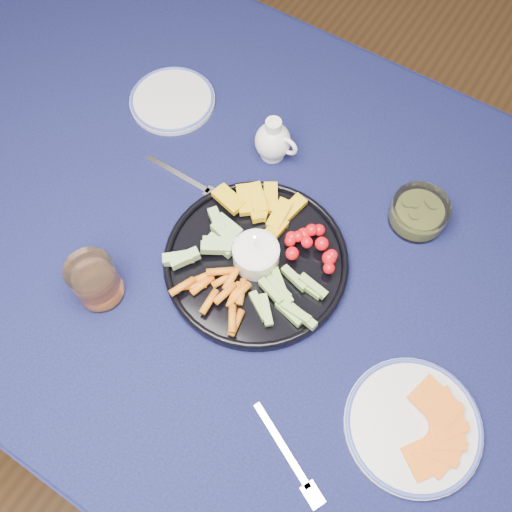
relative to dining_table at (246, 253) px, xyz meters
The scene contains 9 objects.
dining_table is the anchor object (origin of this frame).
crudite_platter 0.13m from the dining_table, 42.71° to the right, with size 0.33×0.33×0.11m.
creamer_pitcher 0.23m from the dining_table, 106.20° to the left, with size 0.09×0.07×0.10m.
pickle_bowl 0.34m from the dining_table, 37.61° to the left, with size 0.11×0.11×0.05m.
cheese_plate 0.45m from the dining_table, 20.05° to the right, with size 0.22×0.22×0.03m.
juice_tumbler 0.31m from the dining_table, 121.72° to the right, with size 0.08×0.08×0.10m.
fork_left 0.18m from the dining_table, 167.02° to the left, with size 0.18×0.02×0.00m.
fork_right 0.42m from the dining_table, 46.65° to the right, with size 0.17×0.09×0.00m.
side_plate_extra 0.36m from the dining_table, 149.42° to the left, with size 0.18×0.18×0.01m.
Camera 1 is at (0.29, -0.42, 1.68)m, focal length 40.00 mm.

